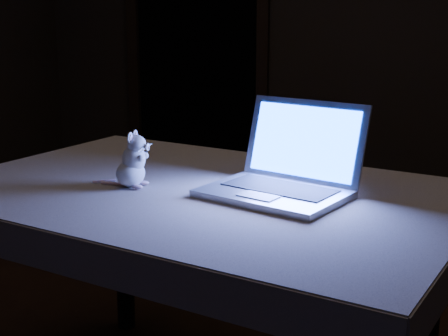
% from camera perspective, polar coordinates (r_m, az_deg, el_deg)
% --- Properties ---
extents(doorway, '(1.06, 0.36, 2.13)m').
position_cam_1_polar(doorway, '(4.70, -2.39, 11.96)').
color(doorway, black).
rests_on(doorway, back_wall).
extents(table, '(1.49, 1.14, 0.72)m').
position_cam_1_polar(table, '(1.94, -1.98, -12.21)').
color(table, black).
rests_on(table, floor).
extents(tablecloth, '(1.66, 1.36, 0.10)m').
position_cam_1_polar(tablecloth, '(1.81, -4.52, -3.43)').
color(tablecloth, '#BAAA9C').
rests_on(tablecloth, table).
extents(laptop, '(0.45, 0.42, 0.25)m').
position_cam_1_polar(laptop, '(1.70, 4.43, 1.43)').
color(laptop, '#A3A3A8').
rests_on(laptop, tablecloth).
extents(plush_mouse, '(0.14, 0.14, 0.16)m').
position_cam_1_polar(plush_mouse, '(1.83, -8.25, 0.76)').
color(plush_mouse, silver).
rests_on(plush_mouse, tablecloth).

